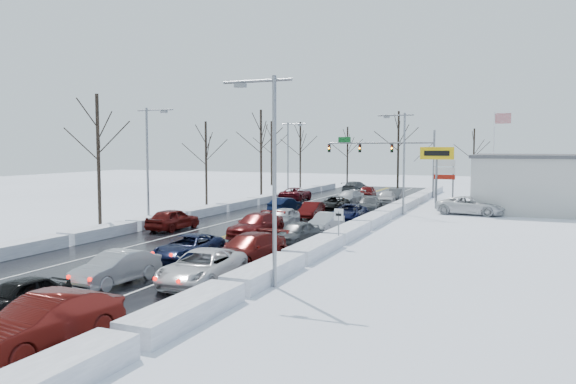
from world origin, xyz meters
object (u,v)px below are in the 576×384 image
at_px(tires_plus_sign, 437,157).
at_px(flagpole, 495,148).
at_px(queued_car_0, 19,315).
at_px(oncoming_car_0, 285,212).
at_px(traffic_signal_mast, 391,151).

height_order(tires_plus_sign, flagpole, flagpole).
relative_size(queued_car_0, oncoming_car_0, 0.93).
height_order(flagpole, oncoming_car_0, flagpole).
bearing_deg(queued_car_0, flagpole, 80.89).
bearing_deg(oncoming_car_0, traffic_signal_mast, -97.70).
distance_m(flagpole, queued_car_0, 57.16).
relative_size(tires_plus_sign, oncoming_car_0, 1.43).
xyz_separation_m(tires_plus_sign, oncoming_car_0, (-12.32, -8.51, -4.99)).
bearing_deg(traffic_signal_mast, queued_car_0, -91.94).
relative_size(traffic_signal_mast, oncoming_car_0, 3.18).
bearing_deg(traffic_signal_mast, flagpole, 9.73).
bearing_deg(tires_plus_sign, oncoming_car_0, -145.37).
xyz_separation_m(tires_plus_sign, flagpole, (4.67, 14.01, 0.93)).
bearing_deg(queued_car_0, tires_plus_sign, 82.53).
height_order(traffic_signal_mast, queued_car_0, traffic_signal_mast).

